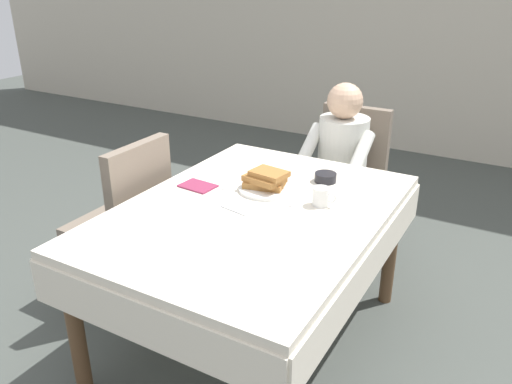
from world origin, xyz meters
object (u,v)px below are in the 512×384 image
object	(u,v)px
diner_person	(340,158)
bowl_butter	(325,177)
fork_left_of_plate	(232,183)
breakfast_stack	(266,179)
dining_table_main	(253,226)
knife_right_of_plate	(301,199)
chair_left_side	(128,213)
spoon_near_edge	(233,210)
plate_breakfast	(267,188)
cup_coffee	(321,196)
chair_diner	(348,171)

from	to	relation	value
diner_person	bowl_butter	bearing A→B (deg)	103.40
bowl_butter	fork_left_of_plate	distance (m)	0.47
breakfast_stack	bowl_butter	size ratio (longest dim) A/B	2.03
dining_table_main	knife_right_of_plate	world-z (taller)	knife_right_of_plate
chair_left_side	bowl_butter	xyz separation A→B (m)	(0.93, 0.45, 0.23)
chair_left_side	fork_left_of_plate	distance (m)	0.61
breakfast_stack	spoon_near_edge	world-z (taller)	breakfast_stack
chair_left_side	knife_right_of_plate	distance (m)	0.96
dining_table_main	diner_person	bearing A→B (deg)	88.69
plate_breakfast	knife_right_of_plate	size ratio (longest dim) A/B	1.40
spoon_near_edge	dining_table_main	bearing A→B (deg)	58.21
diner_person	spoon_near_edge	world-z (taller)	diner_person
dining_table_main	plate_breakfast	distance (m)	0.24
dining_table_main	bowl_butter	distance (m)	0.49
diner_person	cup_coffee	distance (m)	0.87
dining_table_main	diner_person	xyz separation A→B (m)	(0.02, 1.01, 0.02)
dining_table_main	diner_person	distance (m)	1.01
bowl_butter	knife_right_of_plate	bearing A→B (deg)	-93.07
knife_right_of_plate	plate_breakfast	bearing A→B (deg)	86.82
breakfast_stack	knife_right_of_plate	world-z (taller)	breakfast_stack
cup_coffee	spoon_near_edge	bearing A→B (deg)	-141.39
plate_breakfast	knife_right_of_plate	world-z (taller)	plate_breakfast
bowl_butter	spoon_near_edge	bearing A→B (deg)	-112.99
breakfast_stack	cup_coffee	world-z (taller)	breakfast_stack
chair_diner	breakfast_stack	size ratio (longest dim) A/B	4.16
chair_left_side	fork_left_of_plate	bearing A→B (deg)	-70.10
cup_coffee	knife_right_of_plate	size ratio (longest dim) A/B	0.57
dining_table_main	knife_right_of_plate	distance (m)	0.26
chair_diner	breakfast_stack	bearing A→B (deg)	85.50
cup_coffee	bowl_butter	bearing A→B (deg)	108.70
plate_breakfast	knife_right_of_plate	bearing A→B (deg)	-6.01
fork_left_of_plate	chair_diner	bearing A→B (deg)	-19.25
diner_person	fork_left_of_plate	bearing A→B (deg)	72.43
diner_person	knife_right_of_plate	bearing A→B (deg)	98.33
chair_left_side	spoon_near_edge	distance (m)	0.74
chair_diner	chair_left_side	distance (m)	1.41
cup_coffee	fork_left_of_plate	distance (m)	0.49
breakfast_stack	bowl_butter	bearing A→B (deg)	49.19
spoon_near_edge	chair_diner	bearing A→B (deg)	96.95
chair_left_side	breakfast_stack	xyz separation A→B (m)	(0.72, 0.21, 0.27)
breakfast_stack	cup_coffee	xyz separation A→B (m)	(0.30, -0.03, -0.01)
chair_left_side	cup_coffee	size ratio (longest dim) A/B	8.23
cup_coffee	knife_right_of_plate	bearing A→B (deg)	173.26
chair_left_side	cup_coffee	world-z (taller)	chair_left_side
breakfast_stack	knife_right_of_plate	distance (m)	0.20
plate_breakfast	cup_coffee	distance (m)	0.30
breakfast_stack	fork_left_of_plate	bearing A→B (deg)	-175.25
fork_left_of_plate	plate_breakfast	bearing A→B (deg)	-88.34
dining_table_main	diner_person	size ratio (longest dim) A/B	1.36
cup_coffee	knife_right_of_plate	xyz separation A→B (m)	(-0.11, 0.01, -0.04)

